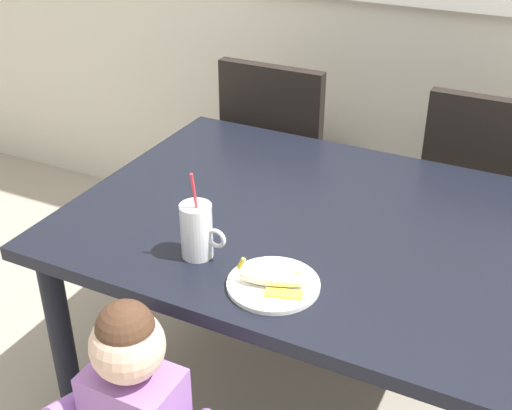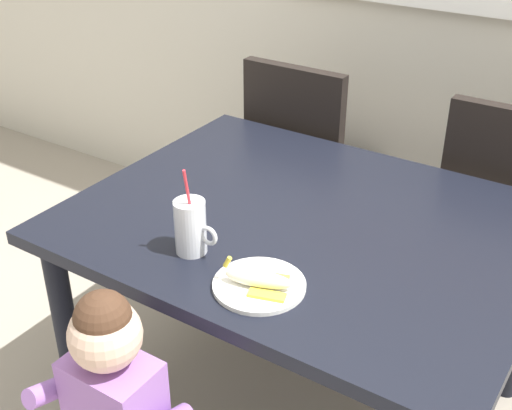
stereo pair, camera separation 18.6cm
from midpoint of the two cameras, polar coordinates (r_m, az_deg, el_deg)
ground_plane at (r=2.39m, az=1.13°, el=-16.37°), size 24.00×24.00×0.00m
dining_table at (r=1.98m, az=1.31°, el=-3.24°), size 1.32×1.05×0.74m
dining_chair_left at (r=2.73m, az=0.29°, el=4.10°), size 0.44×0.44×0.96m
dining_chair_right at (r=2.54m, az=16.84°, el=0.62°), size 0.44×0.44×0.96m
milk_cup at (r=1.73m, az=-8.15°, el=-2.53°), size 0.13×0.08×0.25m
snack_plate at (r=1.63m, az=-1.77°, el=-6.93°), size 0.23×0.23×0.01m
peeled_banana at (r=1.61m, az=-1.71°, el=-6.46°), size 0.18×0.12×0.07m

